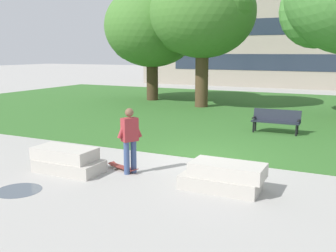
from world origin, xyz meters
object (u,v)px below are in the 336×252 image
object	(u,v)px
person_skateboarder	(130,137)
park_bench_near_right	(276,120)
skateboard	(123,167)
concrete_block_center	(67,160)
concrete_block_left	(224,177)

from	to	relation	value
person_skateboarder	park_bench_near_right	distance (m)	7.23
person_skateboarder	skateboard	distance (m)	0.94
concrete_block_center	concrete_block_left	distance (m)	4.16
concrete_block_left	person_skateboarder	size ratio (longest dim) A/B	1.11
concrete_block_left	park_bench_near_right	xyz separation A→B (m)	(-0.16, 6.92, 0.23)
concrete_block_center	person_skateboarder	size ratio (longest dim) A/B	1.09
concrete_block_center	skateboard	bearing A→B (deg)	29.44
concrete_block_center	skateboard	distance (m)	1.47
concrete_block_center	park_bench_near_right	xyz separation A→B (m)	(3.97, 7.39, 0.23)
skateboard	concrete_block_left	bearing A→B (deg)	-4.93
concrete_block_center	person_skateboarder	bearing A→B (deg)	20.27
concrete_block_left	person_skateboarder	xyz separation A→B (m)	(-2.55, 0.11, 0.66)
concrete_block_center	park_bench_near_right	world-z (taller)	park_bench_near_right
skateboard	park_bench_near_right	world-z (taller)	park_bench_near_right
concrete_block_left	person_skateboarder	distance (m)	2.64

